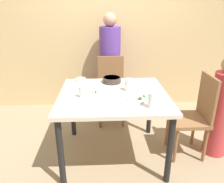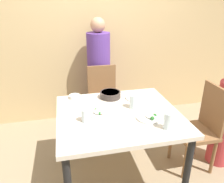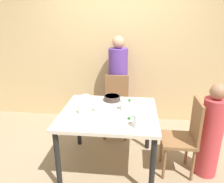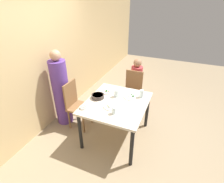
# 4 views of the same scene
# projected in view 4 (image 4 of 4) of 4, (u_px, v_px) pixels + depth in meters

# --- Properties ---
(ground_plane) EXTENTS (10.00, 10.00, 0.00)m
(ground_plane) POSITION_uv_depth(u_px,v_px,m) (116.00, 136.00, 3.39)
(ground_plane) COLOR #998466
(wall_back) EXTENTS (10.00, 0.06, 2.70)m
(wall_back) POSITION_uv_depth(u_px,v_px,m) (44.00, 59.00, 3.23)
(wall_back) COLOR tan
(wall_back) RESTS_ON ground_plane
(dining_table) EXTENTS (1.15, 1.03, 0.78)m
(dining_table) POSITION_uv_depth(u_px,v_px,m) (117.00, 107.00, 3.06)
(dining_table) COLOR beige
(dining_table) RESTS_ON ground_plane
(chair_adult_spot) EXTENTS (0.40, 0.40, 0.96)m
(chair_adult_spot) POSITION_uv_depth(u_px,v_px,m) (76.00, 104.00, 3.44)
(chair_adult_spot) COLOR brown
(chair_adult_spot) RESTS_ON ground_plane
(chair_child_spot) EXTENTS (0.40, 0.40, 0.96)m
(chair_child_spot) POSITION_uv_depth(u_px,v_px,m) (132.00, 91.00, 3.87)
(chair_child_spot) COLOR brown
(chair_child_spot) RESTS_ON ground_plane
(person_adult) EXTENTS (0.32, 0.32, 1.56)m
(person_adult) POSITION_uv_depth(u_px,v_px,m) (61.00, 91.00, 3.45)
(person_adult) COLOR #5B3893
(person_adult) RESTS_ON ground_plane
(person_child) EXTENTS (0.26, 0.26, 1.17)m
(person_child) POSITION_uv_depth(u_px,v_px,m) (136.00, 85.00, 4.09)
(person_child) COLOR #C63D42
(person_child) RESTS_ON ground_plane
(bowl_curry) EXTENTS (0.22, 0.22, 0.07)m
(bowl_curry) POSITION_uv_depth(u_px,v_px,m) (98.00, 96.00, 3.12)
(bowl_curry) COLOR #3D332D
(bowl_curry) RESTS_ON dining_table
(plate_rice_adult) EXTENTS (0.25, 0.25, 0.05)m
(plate_rice_adult) POSITION_uv_depth(u_px,v_px,m) (111.00, 106.00, 2.88)
(plate_rice_adult) COLOR white
(plate_rice_adult) RESTS_ON dining_table
(plate_rice_child) EXTENTS (0.24, 0.24, 0.06)m
(plate_rice_child) POSITION_uv_depth(u_px,v_px,m) (109.00, 91.00, 3.32)
(plate_rice_child) COLOR white
(plate_rice_child) RESTS_ON dining_table
(plate_noodles) EXTENTS (0.22, 0.22, 0.05)m
(plate_noodles) POSITION_uv_depth(u_px,v_px,m) (130.00, 97.00, 3.14)
(plate_noodles) COLOR white
(plate_noodles) RESTS_ON dining_table
(bowl_rice_small) EXTENTS (0.12, 0.12, 0.04)m
(bowl_rice_small) POSITION_uv_depth(u_px,v_px,m) (83.00, 107.00, 2.84)
(bowl_rice_small) COLOR white
(bowl_rice_small) RESTS_ON dining_table
(glass_water_tall) EXTENTS (0.08, 0.08, 0.14)m
(glass_water_tall) POSITION_uv_depth(u_px,v_px,m) (116.00, 93.00, 3.14)
(glass_water_tall) COLOR silver
(glass_water_tall) RESTS_ON dining_table
(glass_water_short) EXTENTS (0.07, 0.07, 0.14)m
(glass_water_short) POSITION_uv_depth(u_px,v_px,m) (142.00, 94.00, 3.12)
(glass_water_short) COLOR silver
(glass_water_short) RESTS_ON dining_table
(glass_water_center) EXTENTS (0.07, 0.07, 0.12)m
(glass_water_center) POSITION_uv_depth(u_px,v_px,m) (114.00, 110.00, 2.70)
(glass_water_center) COLOR silver
(glass_water_center) RESTS_ON dining_table
(napkin_folded) EXTENTS (0.14, 0.14, 0.01)m
(napkin_folded) POSITION_uv_depth(u_px,v_px,m) (91.00, 113.00, 2.74)
(napkin_folded) COLOR white
(napkin_folded) RESTS_ON dining_table
(fork_steel) EXTENTS (0.18, 0.08, 0.01)m
(fork_steel) POSITION_uv_depth(u_px,v_px,m) (129.00, 113.00, 2.73)
(fork_steel) COLOR silver
(fork_steel) RESTS_ON dining_table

